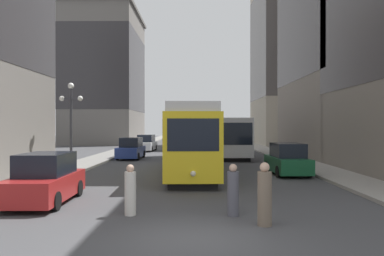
{
  "coord_description": "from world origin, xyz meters",
  "views": [
    {
      "loc": [
        0.11,
        -9.57,
        2.83
      ],
      "look_at": [
        -0.07,
        8.9,
        2.72
      ],
      "focal_mm": 36.08,
      "sensor_mm": 36.0,
      "label": 1
    }
  ],
  "objects_px": {
    "transit_bus": "(229,135)",
    "parked_car_left_far": "(131,149)",
    "parked_car_left_near": "(45,180)",
    "parked_car_right_far": "(287,160)",
    "pedestrian_crossing_far": "(130,192)",
    "parked_car_left_mid": "(146,144)",
    "pedestrian_crossing_near": "(233,192)",
    "lamp_post_left_near": "(71,113)",
    "pedestrian_on_sidewalk": "(265,196)",
    "streetcar": "(190,138)"
  },
  "relations": [
    {
      "from": "streetcar",
      "to": "parked_car_right_far",
      "type": "bearing_deg",
      "value": -3.98
    },
    {
      "from": "parked_car_right_far",
      "to": "parked_car_left_far",
      "type": "distance_m",
      "value": 15.08
    },
    {
      "from": "streetcar",
      "to": "pedestrian_crossing_far",
      "type": "distance_m",
      "value": 10.6
    },
    {
      "from": "parked_car_left_mid",
      "to": "pedestrian_crossing_near",
      "type": "height_order",
      "value": "parked_car_left_mid"
    },
    {
      "from": "parked_car_left_mid",
      "to": "pedestrian_crossing_near",
      "type": "relative_size",
      "value": 2.86
    },
    {
      "from": "pedestrian_crossing_far",
      "to": "pedestrian_on_sidewalk",
      "type": "bearing_deg",
      "value": -105.27
    },
    {
      "from": "transit_bus",
      "to": "parked_car_right_far",
      "type": "relative_size",
      "value": 2.84
    },
    {
      "from": "pedestrian_crossing_far",
      "to": "pedestrian_on_sidewalk",
      "type": "height_order",
      "value": "pedestrian_on_sidewalk"
    },
    {
      "from": "transit_bus",
      "to": "parked_car_left_near",
      "type": "xyz_separation_m",
      "value": [
        -8.56,
        -21.51,
        -1.1
      ]
    },
    {
      "from": "transit_bus",
      "to": "parked_car_left_far",
      "type": "distance_m",
      "value": 9.06
    },
    {
      "from": "parked_car_left_mid",
      "to": "parked_car_left_far",
      "type": "distance_m",
      "value": 10.09
    },
    {
      "from": "transit_bus",
      "to": "parked_car_right_far",
      "type": "distance_m",
      "value": 13.5
    },
    {
      "from": "parked_car_left_mid",
      "to": "pedestrian_on_sidewalk",
      "type": "distance_m",
      "value": 32.87
    },
    {
      "from": "streetcar",
      "to": "parked_car_left_mid",
      "type": "height_order",
      "value": "streetcar"
    },
    {
      "from": "parked_car_left_near",
      "to": "parked_car_right_far",
      "type": "xyz_separation_m",
      "value": [
        10.83,
        8.24,
        -0.0
      ]
    },
    {
      "from": "transit_bus",
      "to": "parked_car_right_far",
      "type": "height_order",
      "value": "transit_bus"
    },
    {
      "from": "streetcar",
      "to": "pedestrian_crossing_near",
      "type": "xyz_separation_m",
      "value": [
        1.51,
        -10.42,
        -1.34
      ]
    },
    {
      "from": "lamp_post_left_near",
      "to": "pedestrian_crossing_near",
      "type": "bearing_deg",
      "value": -51.38
    },
    {
      "from": "streetcar",
      "to": "pedestrian_crossing_near",
      "type": "relative_size",
      "value": 7.69
    },
    {
      "from": "streetcar",
      "to": "lamp_post_left_near",
      "type": "xyz_separation_m",
      "value": [
        -7.09,
        0.34,
        1.51
      ]
    },
    {
      "from": "parked_car_left_near",
      "to": "parked_car_left_mid",
      "type": "relative_size",
      "value": 0.93
    },
    {
      "from": "transit_bus",
      "to": "lamp_post_left_near",
      "type": "bearing_deg",
      "value": -130.94
    },
    {
      "from": "parked_car_left_far",
      "to": "pedestrian_crossing_far",
      "type": "xyz_separation_m",
      "value": [
        3.46,
        -20.68,
        -0.09
      ]
    },
    {
      "from": "pedestrian_crossing_near",
      "to": "pedestrian_crossing_far",
      "type": "distance_m",
      "value": 3.24
    },
    {
      "from": "parked_car_left_near",
      "to": "parked_car_left_far",
      "type": "bearing_deg",
      "value": 88.78
    },
    {
      "from": "parked_car_left_far",
      "to": "pedestrian_on_sidewalk",
      "type": "height_order",
      "value": "parked_car_left_far"
    },
    {
      "from": "streetcar",
      "to": "parked_car_left_near",
      "type": "bearing_deg",
      "value": -123.73
    },
    {
      "from": "parked_car_right_far",
      "to": "pedestrian_crossing_near",
      "type": "relative_size",
      "value": 2.65
    },
    {
      "from": "transit_bus",
      "to": "pedestrian_crossing_far",
      "type": "distance_m",
      "value": 24.03
    },
    {
      "from": "parked_car_left_near",
      "to": "streetcar",
      "type": "bearing_deg",
      "value": 57.18
    },
    {
      "from": "pedestrian_crossing_far",
      "to": "lamp_post_left_near",
      "type": "bearing_deg",
      "value": 28.43
    },
    {
      "from": "parked_car_left_near",
      "to": "lamp_post_left_near",
      "type": "height_order",
      "value": "lamp_post_left_near"
    },
    {
      "from": "parked_car_left_mid",
      "to": "parked_car_left_far",
      "type": "relative_size",
      "value": 1.07
    },
    {
      "from": "pedestrian_crossing_near",
      "to": "parked_car_left_near",
      "type": "bearing_deg",
      "value": -91.69
    },
    {
      "from": "parked_car_left_far",
      "to": "parked_car_left_mid",
      "type": "bearing_deg",
      "value": 91.92
    },
    {
      "from": "streetcar",
      "to": "parked_car_left_near",
      "type": "distance_m",
      "value": 9.98
    },
    {
      "from": "transit_bus",
      "to": "pedestrian_on_sidewalk",
      "type": "distance_m",
      "value": 24.74
    },
    {
      "from": "parked_car_left_mid",
      "to": "pedestrian_crossing_far",
      "type": "distance_m",
      "value": 30.96
    },
    {
      "from": "pedestrian_on_sidewalk",
      "to": "lamp_post_left_near",
      "type": "distance_m",
      "value": 15.44
    },
    {
      "from": "pedestrian_crossing_near",
      "to": "pedestrian_on_sidewalk",
      "type": "relative_size",
      "value": 0.91
    },
    {
      "from": "lamp_post_left_near",
      "to": "pedestrian_on_sidewalk",
      "type": "bearing_deg",
      "value": -51.9
    },
    {
      "from": "transit_bus",
      "to": "parked_car_left_mid",
      "type": "distance_m",
      "value": 11.31
    },
    {
      "from": "pedestrian_on_sidewalk",
      "to": "pedestrian_crossing_near",
      "type": "bearing_deg",
      "value": -133.08
    },
    {
      "from": "parked_car_left_mid",
      "to": "lamp_post_left_near",
      "type": "relative_size",
      "value": 0.89
    },
    {
      "from": "parked_car_left_near",
      "to": "parked_car_left_far",
      "type": "distance_m",
      "value": 18.74
    },
    {
      "from": "parked_car_left_near",
      "to": "pedestrian_crossing_near",
      "type": "bearing_deg",
      "value": -17.77
    },
    {
      "from": "transit_bus",
      "to": "pedestrian_crossing_near",
      "type": "distance_m",
      "value": 23.6
    },
    {
      "from": "transit_bus",
      "to": "pedestrian_on_sidewalk",
      "type": "xyz_separation_m",
      "value": [
        -1.09,
        -24.69,
        -1.11
      ]
    },
    {
      "from": "pedestrian_crossing_near",
      "to": "pedestrian_crossing_far",
      "type": "relative_size",
      "value": 1.02
    },
    {
      "from": "parked_car_left_near",
      "to": "parked_car_right_far",
      "type": "height_order",
      "value": "same"
    }
  ]
}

